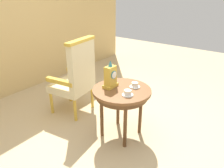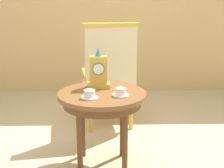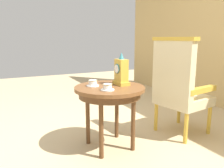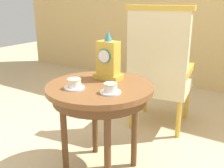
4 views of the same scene
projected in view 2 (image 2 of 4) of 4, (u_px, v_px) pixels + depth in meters
ground_plane at (97, 164)px, 2.69m from camera, size 10.00×10.00×0.00m
side_table at (102, 102)px, 2.51m from camera, size 0.71×0.71×0.65m
teacup_left at (89, 94)px, 2.34m from camera, size 0.13×0.13×0.06m
teacup_right at (121, 92)px, 2.40m from camera, size 0.13×0.13×0.06m
mantel_clock at (99, 72)px, 2.60m from camera, size 0.19×0.11×0.34m
armchair at (109, 74)px, 3.33m from camera, size 0.61×0.60×1.14m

